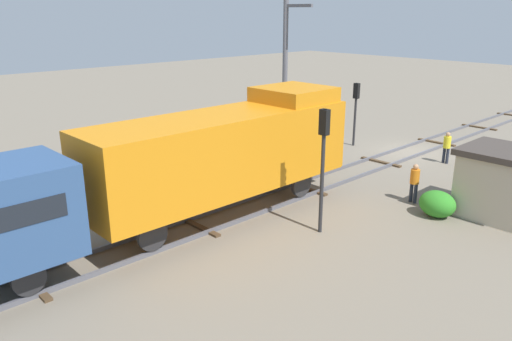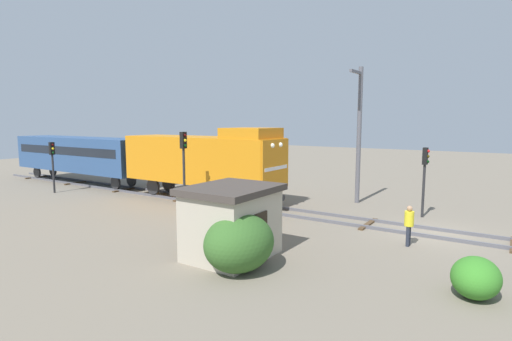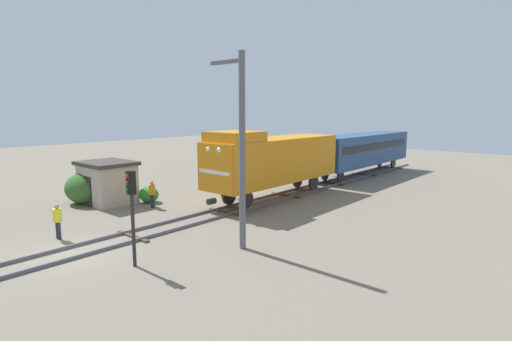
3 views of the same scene
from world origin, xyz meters
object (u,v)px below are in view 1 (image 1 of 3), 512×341
worker_by_signal (415,180)px  traffic_signal_near (356,102)px  locomotive (228,149)px  catenary_mast (286,74)px  relay_hut (508,184)px  worker_near_track (447,145)px  traffic_signal_mid (323,149)px

worker_by_signal → traffic_signal_near: bearing=-162.0°
locomotive → traffic_signal_near: size_ratio=3.08×
traffic_signal_near → locomotive: bearing=104.2°
catenary_mast → relay_hut: catenary_mast is taller
worker_by_signal → relay_hut: bearing=75.7°
worker_by_signal → catenary_mast: 9.93m
worker_by_signal → worker_near_track: bearing=162.4°
traffic_signal_mid → worker_by_signal: bearing=-98.8°
locomotive → traffic_signal_near: locomotive is taller
worker_near_track → worker_by_signal: 6.71m
catenary_mast → locomotive: bearing=120.5°
traffic_signal_near → catenary_mast: size_ratio=0.45×
locomotive → traffic_signal_near: (3.20, -12.65, -0.14)m
worker_near_track → worker_by_signal: same height
traffic_signal_mid → worker_by_signal: traffic_signal_mid is taller
locomotive → catenary_mast: size_ratio=1.37×
worker_by_signal → traffic_signal_mid: bearing=-42.0°
worker_near_track → worker_by_signal: size_ratio=1.00×
worker_near_track → worker_by_signal: (-1.80, 6.46, 0.00)m
traffic_signal_mid → worker_by_signal: size_ratio=2.69×
traffic_signal_near → relay_hut: traffic_signal_near is taller
catenary_mast → relay_hut: size_ratio=2.41×
catenary_mast → relay_hut: 12.83m
locomotive → catenary_mast: (4.94, -8.39, 1.70)m
worker_by_signal → relay_hut: relay_hut is taller
traffic_signal_near → worker_near_track: bearing=-174.8°
traffic_signal_near → traffic_signal_mid: size_ratio=0.82×
worker_near_track → catenary_mast: size_ratio=0.20×
worker_near_track → relay_hut: relay_hut is taller
worker_near_track → worker_by_signal: bearing=-64.9°
traffic_signal_mid → catenary_mast: size_ratio=0.54×
traffic_signal_near → traffic_signal_mid: bearing=120.7°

